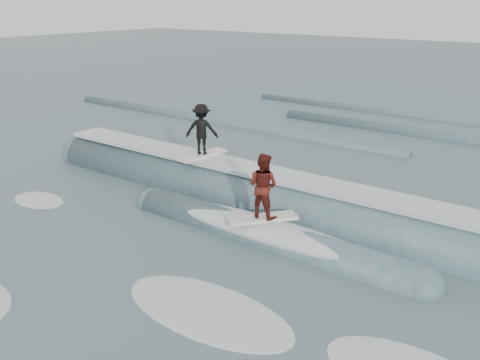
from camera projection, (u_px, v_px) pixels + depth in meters
The scene contains 6 objects.
ground at pixel (134, 265), 13.84m from camera, with size 160.00×160.00×0.00m, color #40595E.
breaking_wave at pixel (259, 207), 17.56m from camera, with size 20.17×3.92×2.29m.
surfer_black at pixel (202, 131), 18.72m from camera, with size 1.33×2.05×1.88m.
surfer_red at pixel (263, 188), 14.89m from camera, with size 1.67×1.91×1.96m.
whitewater at pixel (174, 319), 11.54m from camera, with size 15.72×6.47×0.10m.
far_swells at pixel (376, 131), 27.76m from camera, with size 35.38×8.65×0.80m.
Camera 1 is at (9.65, -8.21, 6.59)m, focal length 40.00 mm.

